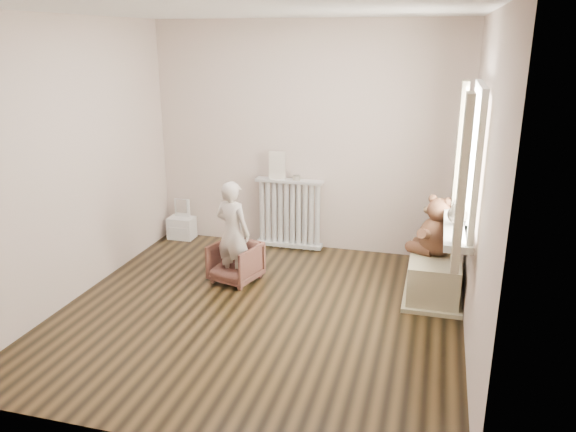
% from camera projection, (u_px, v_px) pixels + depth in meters
% --- Properties ---
extents(floor, '(3.60, 3.60, 0.01)m').
position_uv_depth(floor, '(259.00, 312.00, 5.13)').
color(floor, black).
rests_on(floor, ground).
extents(ceiling, '(3.60, 3.60, 0.01)m').
position_uv_depth(ceiling, '(254.00, 10.00, 4.34)').
color(ceiling, white).
rests_on(ceiling, ground).
extents(back_wall, '(3.60, 0.02, 2.60)m').
position_uv_depth(back_wall, '(306.00, 138.00, 6.39)').
color(back_wall, beige).
rests_on(back_wall, ground).
extents(front_wall, '(3.60, 0.02, 2.60)m').
position_uv_depth(front_wall, '(154.00, 247.00, 3.08)').
color(front_wall, beige).
rests_on(front_wall, ground).
extents(left_wall, '(0.02, 3.60, 2.60)m').
position_uv_depth(left_wall, '(72.00, 162.00, 5.18)').
color(left_wall, beige).
rests_on(left_wall, ground).
extents(right_wall, '(0.02, 3.60, 2.60)m').
position_uv_depth(right_wall, '(481.00, 188.00, 4.29)').
color(right_wall, beige).
rests_on(right_wall, ground).
extents(window, '(0.03, 0.90, 1.10)m').
position_uv_depth(window, '(475.00, 161.00, 4.53)').
color(window, white).
rests_on(window, right_wall).
extents(window_sill, '(0.22, 1.10, 0.06)m').
position_uv_depth(window_sill, '(457.00, 228.00, 4.72)').
color(window_sill, silver).
rests_on(window_sill, right_wall).
extents(curtain_left, '(0.06, 0.26, 1.30)m').
position_uv_depth(curtain_left, '(462.00, 184.00, 4.05)').
color(curtain_left, '#B4AB8B').
rests_on(curtain_left, right_wall).
extents(curtain_right, '(0.06, 0.26, 1.30)m').
position_uv_depth(curtain_right, '(459.00, 154.00, 5.09)').
color(curtain_right, '#B4AB8B').
rests_on(curtain_right, right_wall).
extents(radiator, '(0.79, 0.15, 0.83)m').
position_uv_depth(radiator, '(289.00, 216.00, 6.60)').
color(radiator, silver).
rests_on(radiator, floor).
extents(paper_doll, '(0.19, 0.02, 0.32)m').
position_uv_depth(paper_doll, '(277.00, 165.00, 6.45)').
color(paper_doll, beige).
rests_on(paper_doll, radiator).
extents(tin_a, '(0.09, 0.09, 0.05)m').
position_uv_depth(tin_a, '(296.00, 178.00, 6.43)').
color(tin_a, '#A59E8C').
rests_on(tin_a, radiator).
extents(toy_vanity, '(0.31, 0.22, 0.49)m').
position_uv_depth(toy_vanity, '(181.00, 217.00, 6.95)').
color(toy_vanity, silver).
rests_on(toy_vanity, floor).
extents(armchair, '(0.55, 0.56, 0.41)m').
position_uv_depth(armchair, '(235.00, 262.00, 5.73)').
color(armchair, brown).
rests_on(armchair, floor).
extents(child, '(0.44, 0.35, 1.05)m').
position_uv_depth(child, '(233.00, 232.00, 5.58)').
color(child, beige).
rests_on(child, armchair).
extents(toy_bench, '(0.47, 0.89, 0.42)m').
position_uv_depth(toy_bench, '(434.00, 275.00, 5.43)').
color(toy_bench, '#BBB48C').
rests_on(toy_bench, floor).
extents(teddy_bear, '(0.57, 0.51, 0.57)m').
position_uv_depth(teddy_bear, '(438.00, 229.00, 5.29)').
color(teddy_bear, '#3A2115').
rests_on(teddy_bear, toy_bench).
extents(plush_cat, '(0.17, 0.27, 0.22)m').
position_uv_depth(plush_cat, '(457.00, 213.00, 4.69)').
color(plush_cat, slate).
rests_on(plush_cat, window_sill).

